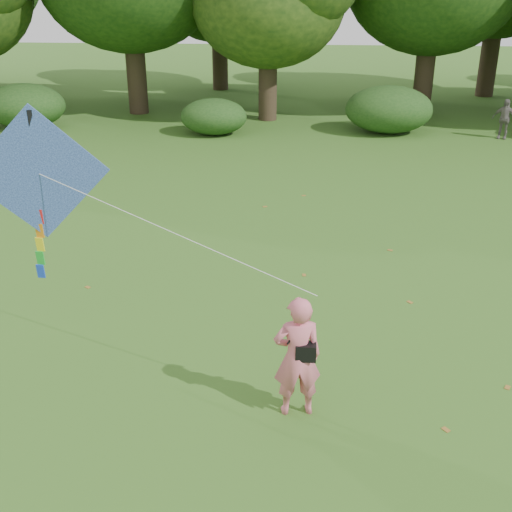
{
  "coord_description": "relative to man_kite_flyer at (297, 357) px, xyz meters",
  "views": [
    {
      "loc": [
        -0.5,
        -8.32,
        6.18
      ],
      "look_at": [
        -1.23,
        2.0,
        1.5
      ],
      "focal_mm": 45.0,
      "sensor_mm": 36.0,
      "label": 1
    }
  ],
  "objects": [
    {
      "name": "bystander_right",
      "position": [
        7.84,
        17.6,
        -0.21
      ],
      "size": [
        0.98,
        0.72,
        1.54
      ],
      "primitive_type": "imported",
      "rotation": [
        0.0,
        0.0,
        -0.44
      ],
      "color": "slate",
      "rests_on": "ground"
    },
    {
      "name": "flying_kite",
      "position": [
        -4.35,
        1.97,
        2.04
      ],
      "size": [
        5.74,
        2.35,
        3.1
      ],
      "color": "#2943B3",
      "rests_on": "ground"
    },
    {
      "name": "fallen_leaves",
      "position": [
        0.7,
        3.24,
        -0.97
      ],
      "size": [
        7.98,
        13.53,
        0.01
      ],
      "color": "olive",
      "rests_on": "ground"
    },
    {
      "name": "ground",
      "position": [
        0.46,
        0.38,
        -0.98
      ],
      "size": [
        100.0,
        100.0,
        0.0
      ],
      "primitive_type": "plane",
      "color": "#265114",
      "rests_on": "ground"
    },
    {
      "name": "crossbody_bag",
      "position": [
        0.12,
        -0.03,
        0.13
      ],
      "size": [
        0.43,
        0.2,
        0.74
      ],
      "color": "black",
      "rests_on": "ground"
    },
    {
      "name": "man_kite_flyer",
      "position": [
        0.0,
        0.0,
        0.0
      ],
      "size": [
        0.78,
        0.59,
        1.95
      ],
      "primitive_type": "imported",
      "rotation": [
        0.0,
        0.0,
        3.32
      ],
      "color": "#DB6778",
      "rests_on": "ground"
    },
    {
      "name": "shrub_band",
      "position": [
        -0.26,
        17.98,
        -0.12
      ],
      "size": [
        39.15,
        3.22,
        1.88
      ],
      "color": "#264919",
      "rests_on": "ground"
    }
  ]
}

